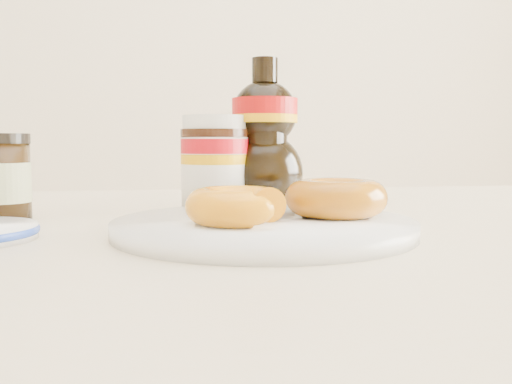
{
  "coord_description": "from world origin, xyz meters",
  "views": [
    {
      "loc": [
        -0.05,
        -0.48,
        0.83
      ],
      "look_at": [
        0.04,
        0.08,
        0.79
      ],
      "focal_mm": 40.0,
      "sensor_mm": 36.0,
      "label": 1
    }
  ],
  "objects": [
    {
      "name": "donut_bitten",
      "position": [
        0.01,
        0.01,
        0.78
      ],
      "size": [
        0.1,
        0.1,
        0.03
      ],
      "primitive_type": "torus",
      "rotation": [
        0.0,
        0.0,
        0.11
      ],
      "color": "orange",
      "rests_on": "plate"
    },
    {
      "name": "dining_table",
      "position": [
        0.0,
        0.1,
        0.67
      ],
      "size": [
        1.4,
        0.9,
        0.75
      ],
      "color": "beige",
      "rests_on": "ground"
    },
    {
      "name": "syrup_bottle",
      "position": [
        0.07,
        0.22,
        0.84
      ],
      "size": [
        0.12,
        0.11,
        0.19
      ],
      "primitive_type": null,
      "rotation": [
        0.0,
        0.0,
        -0.32
      ],
      "color": "black",
      "rests_on": "dining_table"
    },
    {
      "name": "donut_whole",
      "position": [
        0.11,
        0.05,
        0.78
      ],
      "size": [
        0.1,
        0.1,
        0.03
      ],
      "primitive_type": "torus",
      "rotation": [
        0.0,
        0.0,
        -0.03
      ],
      "color": "#965A09",
      "rests_on": "plate"
    },
    {
      "name": "plate",
      "position": [
        0.04,
        0.03,
        0.76
      ],
      "size": [
        0.28,
        0.28,
        0.01
      ],
      "color": "white",
      "rests_on": "dining_table"
    },
    {
      "name": "dark_jar",
      "position": [
        -0.23,
        0.16,
        0.8
      ],
      "size": [
        0.06,
        0.06,
        0.09
      ],
      "rotation": [
        0.0,
        0.0,
        0.39
      ],
      "color": "black",
      "rests_on": "dining_table"
    },
    {
      "name": "nutella_jar",
      "position": [
        0.01,
        0.22,
        0.81
      ],
      "size": [
        0.08,
        0.08,
        0.12
      ],
      "rotation": [
        0.0,
        0.0,
        -0.38
      ],
      "color": "white",
      "rests_on": "dining_table"
    }
  ]
}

